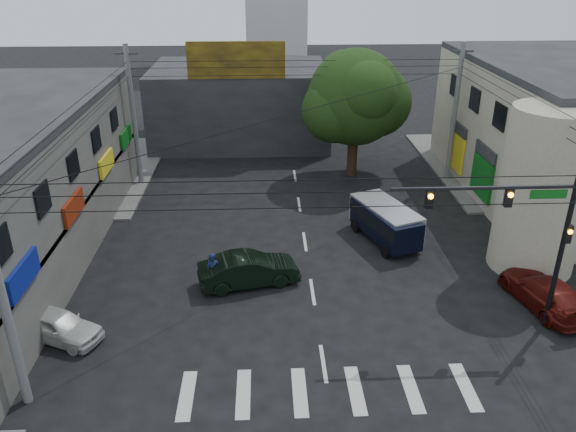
{
  "coord_description": "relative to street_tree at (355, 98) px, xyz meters",
  "views": [
    {
      "loc": [
        -2.09,
        -19.9,
        14.13
      ],
      "look_at": [
        -1.04,
        4.0,
        2.96
      ],
      "focal_mm": 35.0,
      "sensor_mm": 36.0,
      "label": 1
    }
  ],
  "objects": [
    {
      "name": "utility_pole_far_left",
      "position": [
        -14.5,
        -1.0,
        -0.87
      ],
      "size": [
        0.32,
        0.32,
        9.2
      ],
      "primitive_type": "cylinder",
      "color": "#59595B",
      "rests_on": "ground"
    },
    {
      "name": "dark_sedan",
      "position": [
        -6.93,
        -14.17,
        -4.7
      ],
      "size": [
        3.71,
        5.4,
        1.54
      ],
      "primitive_type": "imported",
      "rotation": [
        0.0,
        0.0,
        1.8
      ],
      "color": "black",
      "rests_on": "ground"
    },
    {
      "name": "building_far",
      "position": [
        -8.0,
        9.0,
        -2.47
      ],
      "size": [
        14.0,
        10.0,
        6.0
      ],
      "primitive_type": "cube",
      "color": "#232326",
      "rests_on": "ground"
    },
    {
      "name": "white_compact",
      "position": [
        -14.5,
        -18.0,
        -4.84
      ],
      "size": [
        4.3,
        4.86,
        1.27
      ],
      "primitive_type": "imported",
      "rotation": [
        0.0,
        0.0,
        1.14
      ],
      "color": "silver",
      "rests_on": "ground"
    },
    {
      "name": "utility_pole_far_right",
      "position": [
        6.5,
        -1.0,
        -0.87
      ],
      "size": [
        0.32,
        0.32,
        9.2
      ],
      "primitive_type": "cylinder",
      "color": "#59595B",
      "rests_on": "ground"
    },
    {
      "name": "street_tree",
      "position": [
        0.0,
        0.0,
        0.0
      ],
      "size": [
        6.4,
        6.4,
        8.7
      ],
      "color": "black",
      "rests_on": "ground"
    },
    {
      "name": "utility_pole_near_left",
      "position": [
        -14.5,
        -21.5,
        -0.87
      ],
      "size": [
        0.32,
        0.32,
        9.2
      ],
      "primitive_type": "cylinder",
      "color": "#59595B",
      "rests_on": "ground"
    },
    {
      "name": "navy_van",
      "position": [
        0.3,
        -10.11,
        -4.55
      ],
      "size": [
        5.75,
        4.69,
        1.85
      ],
      "primitive_type": null,
      "rotation": [
        0.0,
        0.0,
        1.91
      ],
      "color": "black",
      "rests_on": "ground"
    },
    {
      "name": "maroon_sedan",
      "position": [
        6.07,
        -16.54,
        -4.77
      ],
      "size": [
        3.85,
        5.6,
        1.4
      ],
      "primitive_type": "imported",
      "rotation": [
        0.0,
        0.0,
        3.34
      ],
      "color": "#4E0F0B",
      "rests_on": "ground"
    },
    {
      "name": "traffic_gantry",
      "position": [
        3.82,
        -18.0,
        -0.64
      ],
      "size": [
        7.1,
        0.35,
        7.2
      ],
      "color": "black",
      "rests_on": "ground"
    },
    {
      "name": "corner_column",
      "position": [
        7.0,
        -13.0,
        -1.47
      ],
      "size": [
        4.0,
        4.0,
        8.0
      ],
      "primitive_type": "cylinder",
      "color": "gray",
      "rests_on": "ground"
    },
    {
      "name": "sidewalk_far_right",
      "position": [
        14.0,
        1.0,
        -5.4
      ],
      "size": [
        16.0,
        16.0,
        0.15
      ],
      "primitive_type": "cube",
      "color": "#514F4C",
      "rests_on": "ground"
    },
    {
      "name": "sidewalk_far_left",
      "position": [
        -22.0,
        1.0,
        -5.4
      ],
      "size": [
        16.0,
        16.0,
        0.15
      ],
      "primitive_type": "cube",
      "color": "#514F4C",
      "rests_on": "ground"
    },
    {
      "name": "ground",
      "position": [
        -4.0,
        -17.0,
        -5.47
      ],
      "size": [
        160.0,
        160.0,
        0.0
      ],
      "primitive_type": "plane",
      "color": "black",
      "rests_on": "ground"
    },
    {
      "name": "silver_minivan",
      "position": [
        0.37,
        -9.78,
        -4.5
      ],
      "size": [
        5.81,
        4.95,
        1.95
      ],
      "primitive_type": null,
      "rotation": [
        0.0,
        0.0,
        1.94
      ],
      "color": "#A1A4A9",
      "rests_on": "ground"
    },
    {
      "name": "billboard",
      "position": [
        -8.0,
        4.1,
        1.83
      ],
      "size": [
        7.0,
        0.3,
        2.6
      ],
      "primitive_type": "cube",
      "color": "olive",
      "rests_on": "building_far"
    },
    {
      "name": "traffic_officer",
      "position": [
        -8.53,
        -14.56,
        -4.55
      ],
      "size": [
        0.79,
        0.61,
        1.85
      ],
      "primitive_type": "imported",
      "rotation": [
        0.0,
        0.0,
        0.13
      ],
      "color": "#111A3D",
      "rests_on": "ground"
    }
  ]
}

